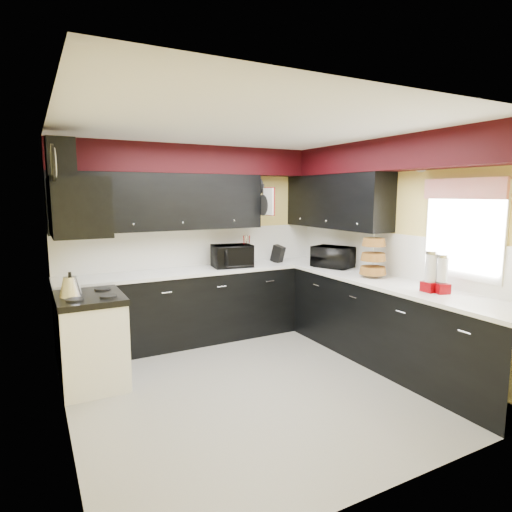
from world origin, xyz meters
The scene contains 35 objects.
ground centered at (0.00, 0.00, 0.00)m, with size 3.60×3.60×0.00m, color gray.
wall_back centered at (0.00, 1.80, 1.25)m, with size 3.60×0.06×2.50m, color #E0C666.
wall_right centered at (1.80, 0.00, 1.25)m, with size 0.06×3.60×2.50m, color #E0C666.
wall_left centered at (-1.80, 0.00, 1.25)m, with size 0.06×3.60×2.50m, color #E0C666.
ceiling centered at (0.00, 0.00, 2.50)m, with size 3.60×3.60×0.06m, color white.
cab_back centered at (0.00, 1.50, 0.45)m, with size 3.60×0.60×0.90m, color black.
cab_right centered at (1.50, -0.30, 0.45)m, with size 0.60×3.00×0.90m, color black.
counter_back centered at (0.00, 1.50, 0.92)m, with size 3.62×0.64×0.04m, color white.
counter_right centered at (1.50, -0.30, 0.92)m, with size 0.64×3.02×0.04m, color white.
splash_back centered at (0.00, 1.79, 1.19)m, with size 3.60×0.02×0.50m, color white.
splash_right centered at (1.79, 0.00, 1.19)m, with size 0.02×3.60×0.50m, color white.
upper_back centered at (-0.50, 1.62, 1.80)m, with size 2.60×0.35×0.70m, color black.
upper_right centered at (1.62, 0.90, 1.80)m, with size 0.35×1.80×0.70m, color black.
soffit_back centered at (0.00, 1.62, 2.33)m, with size 3.60×0.36×0.35m, color black.
soffit_right centered at (1.62, -0.18, 2.33)m, with size 0.36×3.24×0.35m, color black.
stove centered at (-1.50, 0.75, 0.43)m, with size 0.60×0.75×0.86m, color white.
cooktop centered at (-1.50, 0.75, 0.89)m, with size 0.62×0.77×0.06m, color black.
hood centered at (-1.55, 0.75, 1.78)m, with size 0.50×0.78×0.55m, color black.
hood_duct centered at (-1.68, 0.75, 2.20)m, with size 0.24×0.40×0.40m, color black.
window centered at (1.79, -0.90, 1.55)m, with size 0.03×0.86×0.96m, color white, non-canonical shape.
valance centered at (1.73, -0.90, 1.95)m, with size 0.04×0.88×0.20m, color red.
pan_top centered at (0.82, 1.55, 2.00)m, with size 0.03×0.22×0.40m, color black, non-canonical shape.
pan_mid centered at (0.82, 1.42, 1.75)m, with size 0.03×0.28×0.46m, color black, non-canonical shape.
pan_low centered at (0.82, 1.68, 1.72)m, with size 0.03×0.24×0.42m, color black, non-canonical shape.
cut_board centered at (0.83, 1.30, 1.80)m, with size 0.03×0.26×0.35m, color white.
baskets centered at (1.52, 0.05, 1.18)m, with size 0.27×0.27×0.50m, color brown, non-canonical shape.
clock centered at (-1.77, 0.25, 2.15)m, with size 0.03×0.30×0.30m, color black, non-canonical shape.
deco_plate centered at (1.77, -0.35, 2.25)m, with size 0.03×0.24×0.24m, color white, non-canonical shape.
toaster_oven centered at (0.38, 1.46, 1.09)m, with size 0.51×0.42×0.29m, color black.
microwave centered at (1.53, 0.80, 1.08)m, with size 0.50×0.34×0.28m, color black.
utensil_crock centered at (0.59, 1.47, 1.03)m, with size 0.17×0.17×0.18m, color silver.
knife_block centered at (1.10, 1.49, 1.06)m, with size 0.11×0.15×0.24m, color black.
kettle centered at (-1.66, 0.77, 1.02)m, with size 0.21×0.21×0.19m, color silver, non-canonical shape.
dispenser_a centered at (1.49, -0.79, 1.13)m, with size 0.14×0.14×0.38m, color #700A01, non-canonical shape.
dispenser_b centered at (1.53, -0.88, 1.11)m, with size 0.13×0.13×0.34m, color maroon, non-canonical shape.
Camera 1 is at (-1.98, -3.63, 1.90)m, focal length 30.00 mm.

